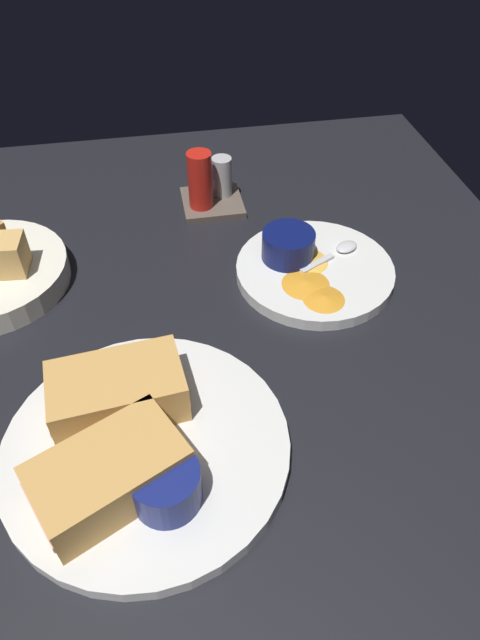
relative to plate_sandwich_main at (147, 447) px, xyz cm
name	(u,v)px	position (x,y,z in cm)	size (l,w,h in cm)	color
ground_plane	(132,370)	(-1.22, 12.13, -2.30)	(110.00, 110.00, 3.00)	black
plate_sandwich_main	(147,447)	(0.00, 0.00, 0.00)	(27.85, 27.85, 1.60)	silver
sandwich_half_near	(118,391)	(-2.15, 4.84, 3.20)	(13.91, 8.90, 4.80)	tan
sandwich_half_far	(109,474)	(-3.12, -4.28, 3.20)	(15.02, 12.53, 4.80)	tan
ramekin_dark_sauce	(166,485)	(1.61, -6.05, 3.02)	(6.21, 6.21, 4.14)	navy
spoon_by_dark_ramekin	(138,455)	(-0.78, -1.48, 1.16)	(5.89, 9.42, 0.80)	silver
plate_chips_companion	(315,271)	(23.45, 22.95, 0.00)	(20.64, 20.64, 1.60)	silver
ramekin_light_gravy	(288,244)	(20.35, 25.53, 2.84)	(6.91, 6.91, 3.79)	#0C144C
spoon_by_gravy_ramekin	(340,251)	(27.44, 25.10, 1.16)	(9.38, 5.99, 0.80)	silver
plantain_chip_scatter	(310,278)	(22.08, 20.46, 1.10)	(9.05, 14.37, 0.60)	gold
condiment_caddy	(209,187)	(12.26, 41.78, 2.61)	(9.00, 9.00, 9.50)	brown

